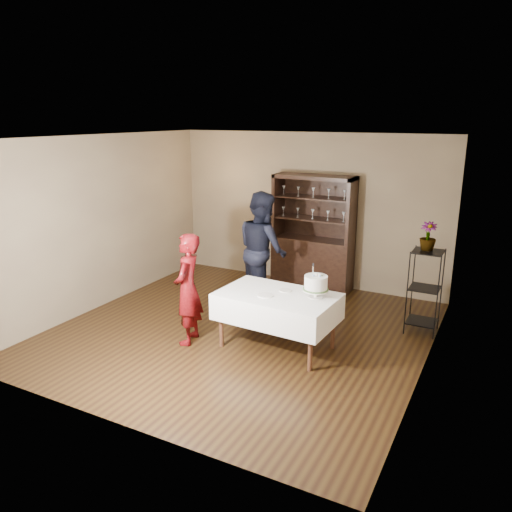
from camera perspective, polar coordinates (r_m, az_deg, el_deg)
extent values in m
plane|color=black|center=(7.21, -1.75, -8.60)|extent=(5.00, 5.00, 0.00)
plane|color=white|center=(6.57, -1.96, 13.37)|extent=(5.00, 5.00, 0.00)
cube|color=brown|center=(8.98, 6.02, 5.28)|extent=(5.00, 0.02, 2.70)
cube|color=brown|center=(8.25, -17.20, 3.73)|extent=(0.02, 5.00, 2.70)
cube|color=brown|center=(5.99, 19.50, -0.91)|extent=(0.02, 5.00, 2.70)
cube|color=black|center=(8.88, 6.43, -0.82)|extent=(1.40, 0.48, 0.90)
cube|color=black|center=(8.85, 7.15, 5.76)|extent=(1.40, 0.03, 1.10)
cube|color=black|center=(8.57, 6.74, 8.96)|extent=(1.40, 0.48, 0.06)
cube|color=black|center=(8.69, 6.59, 4.24)|extent=(1.28, 0.42, 0.02)
cube|color=black|center=(8.62, 6.67, 6.65)|extent=(1.28, 0.42, 0.02)
cylinder|color=black|center=(7.22, 16.86, -4.14)|extent=(0.02, 0.02, 1.20)
cylinder|color=black|center=(7.17, 20.00, -4.57)|extent=(0.02, 0.02, 1.20)
cylinder|color=black|center=(7.59, 17.45, -3.20)|extent=(0.02, 0.02, 1.20)
cylinder|color=black|center=(7.54, 20.43, -3.61)|extent=(0.02, 0.02, 1.20)
cube|color=black|center=(7.53, 18.38, -7.09)|extent=(0.40, 0.40, 0.02)
cube|color=black|center=(7.36, 18.72, -3.50)|extent=(0.40, 0.40, 0.01)
cube|color=black|center=(7.21, 19.09, 0.48)|extent=(0.40, 0.40, 0.02)
cube|color=white|center=(6.52, 2.44, -5.79)|extent=(1.56, 1.01, 0.35)
cylinder|color=#48281A|center=(6.64, -4.00, -7.49)|extent=(0.06, 0.06, 0.72)
cylinder|color=#48281A|center=(6.06, 6.25, -9.93)|extent=(0.06, 0.06, 0.72)
cylinder|color=#48281A|center=(7.19, -0.78, -5.57)|extent=(0.06, 0.06, 0.72)
cylinder|color=#48281A|center=(6.66, 8.83, -7.58)|extent=(0.06, 0.06, 0.72)
imported|color=#390508|center=(6.69, -7.81, -3.76)|extent=(0.50, 0.63, 1.51)
imported|color=black|center=(7.89, 0.75, 0.75)|extent=(1.14, 1.12, 1.86)
cylinder|color=white|center=(6.38, 6.80, -4.68)|extent=(0.18, 0.18, 0.01)
cylinder|color=white|center=(6.36, 6.81, -4.34)|extent=(0.05, 0.05, 0.09)
cylinder|color=white|center=(6.34, 6.83, -3.89)|extent=(0.33, 0.33, 0.01)
cylinder|color=#3C612E|center=(6.34, 6.83, -3.77)|extent=(0.32, 0.32, 0.02)
cylinder|color=white|center=(6.31, 6.86, -3.06)|extent=(0.31, 0.31, 0.18)
sphere|color=#5E83CB|center=(6.27, 7.12, -2.21)|extent=(0.02, 0.02, 0.02)
cube|color=white|center=(6.26, 6.53, -1.72)|extent=(0.02, 0.02, 0.13)
cube|color=black|center=(6.24, 6.56, -1.04)|extent=(0.02, 0.02, 0.05)
cylinder|color=white|center=(6.38, 1.08, -4.52)|extent=(0.23, 0.23, 0.01)
cylinder|color=white|center=(6.57, 3.37, -3.95)|extent=(0.21, 0.21, 0.01)
imported|color=#3C612E|center=(7.21, 19.06, 2.16)|extent=(0.24, 0.24, 0.39)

